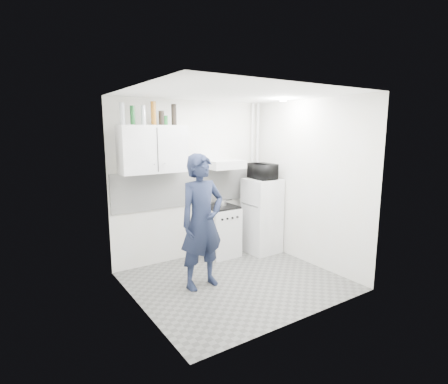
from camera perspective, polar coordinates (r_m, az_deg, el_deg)
floor at (r=5.16m, az=1.92°, el=-14.30°), size 2.80×2.80×0.00m
ceiling at (r=4.72m, az=2.12°, el=15.80°), size 2.80×2.80×0.00m
wall_back at (r=5.82m, az=-5.13°, el=1.85°), size 2.80×0.00×2.80m
wall_left at (r=4.13m, az=-14.01°, el=-1.79°), size 0.00×2.60×2.60m
wall_right at (r=5.69m, az=13.59°, el=1.42°), size 0.00×2.60×2.60m
person at (r=4.72m, az=-3.62°, el=-4.86°), size 0.70×0.49×1.83m
stove at (r=6.00m, az=-0.50°, el=-6.49°), size 0.52×0.52×0.84m
fridge at (r=6.16m, az=6.21°, el=-3.88°), size 0.55×0.55×1.30m
stove_top at (r=5.89m, az=-0.51°, el=-2.44°), size 0.50×0.50×0.03m
saucepan at (r=5.92m, az=-0.45°, el=-1.73°), size 0.17×0.17×0.10m
microwave at (r=6.02m, az=6.35°, el=3.39°), size 0.51×0.37×0.27m
bottle_a at (r=5.14m, az=-16.29°, el=12.18°), size 0.07×0.07×0.30m
bottle_b at (r=5.19m, az=-14.71°, el=12.01°), size 0.07×0.07×0.27m
bottle_c at (r=5.24m, az=-13.04°, el=12.11°), size 0.07×0.07×0.28m
bottle_d at (r=5.30m, az=-11.44°, el=12.49°), size 0.08×0.08×0.34m
canister_a at (r=5.35m, az=-10.17°, el=11.81°), size 0.08×0.08×0.21m
canister_b at (r=5.37m, az=-9.54°, el=11.45°), size 0.07×0.07×0.14m
bottle_e at (r=5.43m, az=-8.18°, el=12.39°), size 0.08×0.08×0.31m
upper_cabinet at (r=5.29m, az=-11.53°, el=6.86°), size 1.00×0.35×0.70m
range_hood at (r=5.81m, az=-0.07°, el=4.56°), size 0.60×0.50×0.14m
backsplash at (r=5.82m, az=-5.05°, el=0.86°), size 2.74×0.03×0.60m
pipe_a at (r=6.47m, az=5.40°, el=2.68°), size 0.05×0.05×2.60m
pipe_b at (r=6.40m, az=4.57°, el=2.60°), size 0.04×0.04×2.60m
ceiling_spot_fixture at (r=5.50m, az=9.64°, el=14.54°), size 0.10×0.10×0.02m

